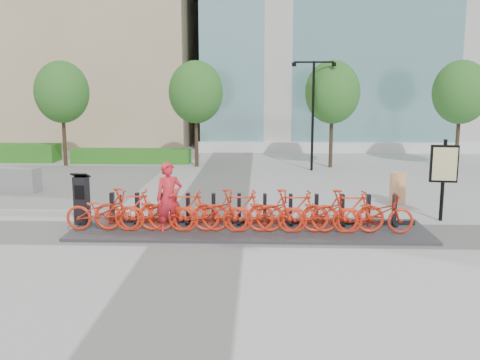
{
  "coord_description": "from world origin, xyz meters",
  "views": [
    {
      "loc": [
        1.56,
        -13.77,
        3.9
      ],
      "look_at": [
        1.0,
        1.5,
        1.2
      ],
      "focal_mm": 40.0,
      "sensor_mm": 36.0,
      "label": 1
    }
  ],
  "objects_px": {
    "worker_red": "(169,199)",
    "construction_barrel": "(398,188)",
    "jersey_barrier": "(8,179)",
    "map_sign": "(444,167)",
    "bike_0": "(103,211)",
    "kiosk": "(82,199)"
  },
  "relations": [
    {
      "from": "construction_barrel",
      "to": "map_sign",
      "type": "height_order",
      "value": "map_sign"
    },
    {
      "from": "worker_red",
      "to": "construction_barrel",
      "type": "relative_size",
      "value": 1.84
    },
    {
      "from": "kiosk",
      "to": "worker_red",
      "type": "relative_size",
      "value": 0.76
    },
    {
      "from": "map_sign",
      "to": "bike_0",
      "type": "bearing_deg",
      "value": -162.51
    },
    {
      "from": "bike_0",
      "to": "jersey_barrier",
      "type": "relative_size",
      "value": 0.84
    },
    {
      "from": "worker_red",
      "to": "construction_barrel",
      "type": "xyz_separation_m",
      "value": [
        7.02,
        4.01,
        -0.44
      ]
    },
    {
      "from": "worker_red",
      "to": "construction_barrel",
      "type": "distance_m",
      "value": 8.1
    },
    {
      "from": "bike_0",
      "to": "construction_barrel",
      "type": "relative_size",
      "value": 1.9
    },
    {
      "from": "jersey_barrier",
      "to": "map_sign",
      "type": "distance_m",
      "value": 15.21
    },
    {
      "from": "bike_0",
      "to": "kiosk",
      "type": "xyz_separation_m",
      "value": [
        -0.78,
        0.65,
        0.18
      ]
    },
    {
      "from": "worker_red",
      "to": "jersey_barrier",
      "type": "bearing_deg",
      "value": 121.73
    },
    {
      "from": "kiosk",
      "to": "worker_red",
      "type": "xyz_separation_m",
      "value": [
        2.56,
        -0.66,
        0.18
      ]
    },
    {
      "from": "jersey_barrier",
      "to": "map_sign",
      "type": "bearing_deg",
      "value": -6.13
    },
    {
      "from": "worker_red",
      "to": "jersey_barrier",
      "type": "relative_size",
      "value": 0.81
    },
    {
      "from": "bike_0",
      "to": "jersey_barrier",
      "type": "height_order",
      "value": "bike_0"
    },
    {
      "from": "bike_0",
      "to": "worker_red",
      "type": "xyz_separation_m",
      "value": [
        1.78,
        -0.0,
        0.36
      ]
    },
    {
      "from": "bike_0",
      "to": "kiosk",
      "type": "height_order",
      "value": "kiosk"
    },
    {
      "from": "bike_0",
      "to": "map_sign",
      "type": "distance_m",
      "value": 9.69
    },
    {
      "from": "worker_red",
      "to": "jersey_barrier",
      "type": "distance_m",
      "value": 8.92
    },
    {
      "from": "construction_barrel",
      "to": "jersey_barrier",
      "type": "height_order",
      "value": "construction_barrel"
    },
    {
      "from": "bike_0",
      "to": "construction_barrel",
      "type": "xyz_separation_m",
      "value": [
        8.8,
        4.01,
        -0.08
      ]
    },
    {
      "from": "kiosk",
      "to": "jersey_barrier",
      "type": "xyz_separation_m",
      "value": [
        -4.41,
        4.87,
        -0.32
      ]
    }
  ]
}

